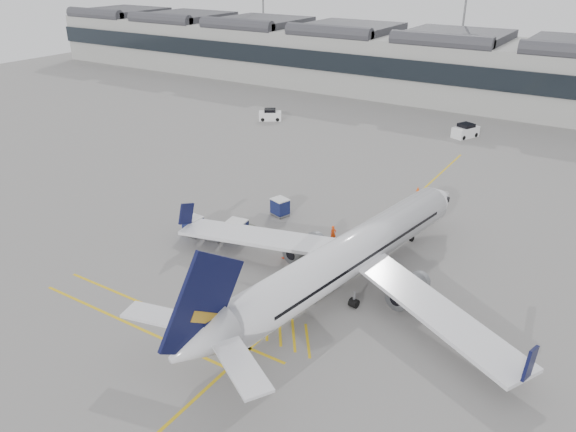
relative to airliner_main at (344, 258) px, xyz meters
The scene contains 17 objects.
ground 12.26m from the airliner_main, behind, with size 220.00×220.00×0.00m, color gray.
terminal 72.34m from the airliner_main, 99.48° to the left, with size 200.00×20.45×12.40m.
light_masts 87.20m from the airliner_main, 99.04° to the left, with size 113.00×0.60×25.45m.
apron_markings 9.96m from the airliner_main, 101.52° to the left, with size 0.25×60.00×0.01m, color gold.
airliner_main is the anchor object (origin of this frame).
belt_loader 5.85m from the airliner_main, 134.55° to the left, with size 4.75×2.80×1.88m.
baggage_cart_a 15.50m from the airliner_main, 143.11° to the left, with size 2.17×1.97×1.90m.
baggage_cart_b 13.06m from the airliner_main, behind, with size 2.15×1.86×2.06m.
baggage_cart_c 17.21m from the airliner_main, behind, with size 1.93×1.63×1.94m.
baggage_cart_d 14.84m from the airliner_main, behind, with size 1.81×1.59×1.68m.
ramp_agent_a 8.59m from the airliner_main, 123.89° to the left, with size 0.61×0.40×1.66m, color #FF430D.
ramp_agent_b 7.36m from the airliner_main, 166.15° to the left, with size 0.98×0.76×2.01m, color #FA460D.
pushback_tug 13.82m from the airliner_main, 165.56° to the left, with size 2.76×1.91×1.44m.
safety_cone_nose 23.84m from the airliner_main, 95.47° to the left, with size 0.41×0.41×0.56m, color #F24C0A.
safety_cone_engine 8.78m from the airliner_main, 88.02° to the left, with size 0.39×0.39×0.54m, color #F24C0A.
service_van_left 52.73m from the airliner_main, 130.67° to the left, with size 4.12×3.58×1.90m.
service_van_mid 48.16m from the airliner_main, 94.65° to the left, with size 3.56×4.56×2.10m.
Camera 1 is at (29.45, -35.58, 25.46)m, focal length 35.00 mm.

